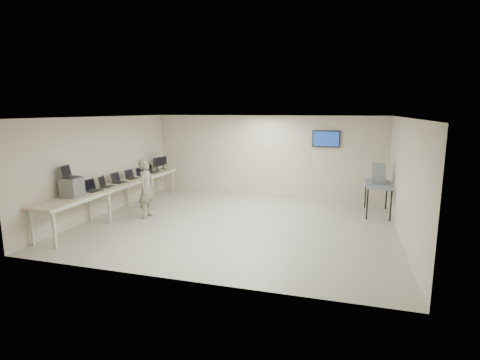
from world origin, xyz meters
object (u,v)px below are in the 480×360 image
(side_table, at_px, (378,186))
(equipment_box, at_px, (72,187))
(workbench, at_px, (119,186))
(soldier, at_px, (147,189))

(side_table, bearing_deg, equipment_box, -152.00)
(workbench, xyz_separation_m, equipment_box, (-0.06, -1.80, 0.31))
(soldier, bearing_deg, workbench, 81.28)
(equipment_box, bearing_deg, workbench, 83.04)
(workbench, distance_m, equipment_box, 1.83)
(workbench, height_order, soldier, soldier)
(workbench, relative_size, side_table, 3.96)
(workbench, height_order, side_table, side_table)
(workbench, bearing_deg, equipment_box, -92.00)
(soldier, bearing_deg, equipment_box, 146.40)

